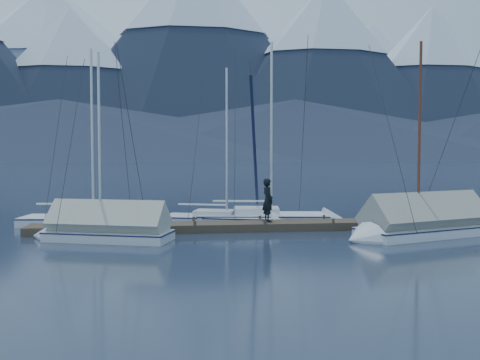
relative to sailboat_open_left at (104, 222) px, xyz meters
name	(u,v)px	position (x,y,z in m)	size (l,w,h in m)	color
ground	(246,238)	(6.14, -4.21, -0.16)	(1000.00, 1000.00, 0.00)	#162032
mountain_range	(185,81)	(10.26, 366.24, 58.49)	(877.00, 584.00, 150.50)	#475675
dock	(240,228)	(6.14, -2.21, -0.05)	(18.00, 1.50, 0.54)	#382D23
mooring_posts	(229,222)	(5.64, -2.21, 0.19)	(15.12, 1.52, 0.35)	#382D23
sailboat_open_left	(104,222)	(0.00, 0.00, 0.00)	(6.97, 3.02, 8.97)	silver
sailboat_open_mid	(236,221)	(6.16, -0.39, -0.02)	(6.36, 3.43, 8.10)	silver
sailboat_open_right	(281,220)	(8.39, -0.29, 0.01)	(7.37, 3.20, 9.48)	silver
sailboat_covered_near	(415,226)	(12.89, -4.94, 0.27)	(6.95, 3.94, 8.65)	white
sailboat_covered_far	(98,230)	(0.36, -4.12, 0.23)	(5.89, 3.35, 7.92)	silver
person	(268,200)	(7.39, -2.13, 1.14)	(0.70, 0.46, 1.92)	black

